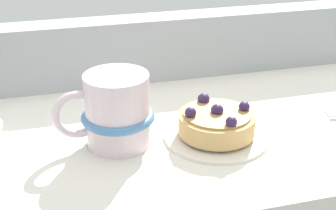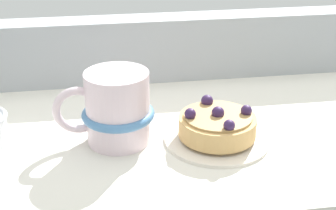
# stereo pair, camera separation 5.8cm
# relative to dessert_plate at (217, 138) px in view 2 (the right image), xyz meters

# --- Properties ---
(ground_plane) EXTENTS (0.71, 0.39, 0.04)m
(ground_plane) POSITION_rel_dessert_plate_xyz_m (-0.02, 0.05, -0.03)
(ground_plane) COLOR silver
(window_rail_back) EXTENTS (0.70, 0.05, 0.10)m
(window_rail_back) POSITION_rel_dessert_plate_xyz_m (-0.02, 0.22, 0.05)
(window_rail_back) COLOR #9EA3A8
(window_rail_back) RESTS_ON ground_plane
(dessert_plate) EXTENTS (0.13, 0.13, 0.01)m
(dessert_plate) POSITION_rel_dessert_plate_xyz_m (0.00, 0.00, 0.00)
(dessert_plate) COLOR silver
(dessert_plate) RESTS_ON ground_plane
(raspberry_tart) EXTENTS (0.09, 0.09, 0.04)m
(raspberry_tart) POSITION_rel_dessert_plate_xyz_m (-0.00, 0.00, 0.02)
(raspberry_tart) COLOR tan
(raspberry_tart) RESTS_ON dessert_plate
(coffee_mug) EXTENTS (0.12, 0.09, 0.09)m
(coffee_mug) POSITION_rel_dessert_plate_xyz_m (-0.12, 0.02, 0.04)
(coffee_mug) COLOR silver
(coffee_mug) RESTS_ON ground_plane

